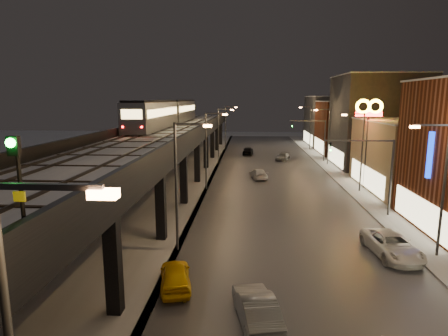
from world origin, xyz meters
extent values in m
cube|color=#46474D|center=(7.50, 35.00, 0.03)|extent=(17.00, 120.00, 0.06)
cube|color=#9FA1A8|center=(17.50, 35.00, 0.07)|extent=(4.00, 120.00, 0.14)
cube|color=#9FA1A8|center=(-6.00, 35.00, 0.03)|extent=(11.00, 120.00, 0.06)
cube|color=black|center=(-6.00, 32.00, 5.80)|extent=(9.00, 100.00, 1.00)
cube|color=black|center=(-2.30, 5.00, 2.65)|extent=(0.70, 0.70, 5.30)
cube|color=black|center=(-6.00, 5.00, 5.15)|extent=(8.00, 0.60, 0.50)
cube|color=black|center=(-9.70, 15.00, 2.65)|extent=(0.70, 0.70, 5.30)
cube|color=black|center=(-2.30, 15.00, 2.65)|extent=(0.70, 0.70, 5.30)
cube|color=black|center=(-6.00, 15.00, 5.15)|extent=(8.00, 0.60, 0.50)
cube|color=black|center=(-9.70, 25.00, 2.65)|extent=(0.70, 0.70, 5.30)
cube|color=black|center=(-2.30, 25.00, 2.65)|extent=(0.70, 0.70, 5.30)
cube|color=black|center=(-6.00, 25.00, 5.15)|extent=(8.00, 0.60, 0.50)
cube|color=black|center=(-9.70, 35.00, 2.65)|extent=(0.70, 0.70, 5.30)
cube|color=black|center=(-2.30, 35.00, 2.65)|extent=(0.70, 0.70, 5.30)
cube|color=black|center=(-6.00, 35.00, 5.15)|extent=(8.00, 0.60, 0.50)
cube|color=black|center=(-9.70, 45.00, 2.65)|extent=(0.70, 0.70, 5.30)
cube|color=black|center=(-2.30, 45.00, 2.65)|extent=(0.70, 0.70, 5.30)
cube|color=black|center=(-6.00, 45.00, 5.15)|extent=(8.00, 0.60, 0.50)
cube|color=black|center=(-9.70, 55.00, 2.65)|extent=(0.70, 0.70, 5.30)
cube|color=black|center=(-2.30, 55.00, 2.65)|extent=(0.70, 0.70, 5.30)
cube|color=black|center=(-6.00, 55.00, 5.15)|extent=(8.00, 0.60, 0.50)
cube|color=black|center=(-9.70, 65.00, 2.65)|extent=(0.70, 0.70, 5.30)
cube|color=black|center=(-2.30, 65.00, 2.65)|extent=(0.70, 0.70, 5.30)
cube|color=black|center=(-6.00, 65.00, 5.15)|extent=(8.00, 0.60, 0.50)
cube|color=black|center=(-9.70, 75.00, 2.65)|extent=(0.70, 0.70, 5.30)
cube|color=black|center=(-2.30, 75.00, 2.65)|extent=(0.70, 0.70, 5.30)
cube|color=black|center=(-6.00, 75.00, 5.15)|extent=(8.00, 0.60, 0.50)
cube|color=#B2B7C1|center=(-6.00, 32.00, 6.38)|extent=(8.40, 100.00, 0.16)
cube|color=#332D28|center=(-9.22, 32.00, 6.54)|extent=(0.08, 98.00, 0.16)
cube|color=#332D28|center=(-7.78, 32.00, 6.54)|extent=(0.08, 98.00, 0.16)
cube|color=#332D28|center=(-4.72, 32.00, 6.54)|extent=(0.08, 98.00, 0.16)
cube|color=#332D28|center=(-3.28, 32.00, 6.54)|extent=(0.08, 98.00, 0.16)
cube|color=black|center=(-6.00, 18.00, 6.49)|extent=(7.80, 0.24, 0.06)
cube|color=black|center=(-6.00, 34.00, 6.49)|extent=(7.80, 0.24, 0.06)
cube|color=black|center=(-6.00, 50.00, 6.49)|extent=(7.80, 0.24, 0.06)
cube|color=black|center=(-6.00, 66.00, 6.49)|extent=(7.80, 0.24, 0.06)
cube|color=black|center=(-1.65, 32.00, 6.85)|extent=(0.30, 100.00, 1.10)
cube|color=black|center=(-10.35, 32.00, 6.85)|extent=(0.30, 100.00, 1.10)
cube|color=beige|center=(17.95, 18.00, 1.60)|extent=(0.10, 9.60, 2.40)
cube|color=#8E7857|center=(24.00, 32.00, 4.00)|extent=(12.00, 15.00, 8.00)
cube|color=beige|center=(17.95, 32.00, 1.60)|extent=(0.10, 12.00, 2.40)
cube|color=#B2B7C1|center=(24.00, 32.00, 8.08)|extent=(12.20, 15.20, 0.16)
cube|color=#29292C|center=(24.00, 48.00, 7.00)|extent=(12.00, 13.00, 14.00)
cube|color=beige|center=(17.95, 48.00, 1.60)|extent=(0.10, 10.40, 2.40)
cube|color=#B2B7C1|center=(24.00, 48.00, 14.08)|extent=(12.20, 13.20, 0.16)
cube|color=brown|center=(24.00, 62.00, 5.00)|extent=(12.00, 12.00, 10.00)
cube|color=beige|center=(17.95, 62.00, 1.60)|extent=(0.10, 9.60, 2.40)
cube|color=#B2B7C1|center=(24.00, 62.00, 10.08)|extent=(12.20, 12.20, 0.16)
cube|color=#393A3C|center=(24.00, 76.00, 5.50)|extent=(12.00, 16.00, 11.00)
cube|color=beige|center=(17.95, 76.00, 1.60)|extent=(0.10, 12.80, 2.40)
cube|color=#B2B7C1|center=(24.00, 76.00, 11.08)|extent=(12.20, 16.20, 0.16)
cube|color=#38383A|center=(0.40, -5.00, 8.90)|extent=(2.20, 0.12, 0.12)
cube|color=#FF9D59|center=(1.50, -5.00, 8.78)|extent=(0.55, 0.28, 0.18)
cylinder|color=#38383A|center=(-0.70, 13.00, 4.50)|extent=(0.18, 0.18, 9.00)
cube|color=#38383A|center=(0.40, 13.00, 8.90)|extent=(2.20, 0.12, 0.12)
cube|color=#FF9D59|center=(1.50, 13.00, 8.78)|extent=(0.55, 0.28, 0.18)
cylinder|color=#38383A|center=(17.00, 13.00, 4.50)|extent=(0.18, 0.18, 9.00)
cube|color=#38383A|center=(15.90, 13.00, 8.90)|extent=(2.20, 0.12, 0.12)
cube|color=#FF9D59|center=(14.80, 13.00, 8.78)|extent=(0.55, 0.28, 0.18)
cylinder|color=#38383A|center=(-0.70, 31.00, 4.50)|extent=(0.18, 0.18, 9.00)
cube|color=#38383A|center=(0.40, 31.00, 8.90)|extent=(2.20, 0.12, 0.12)
cube|color=#FF9D59|center=(1.50, 31.00, 8.78)|extent=(0.55, 0.28, 0.18)
cylinder|color=#38383A|center=(17.00, 31.00, 4.50)|extent=(0.18, 0.18, 9.00)
cube|color=#38383A|center=(15.90, 31.00, 8.90)|extent=(2.20, 0.12, 0.12)
cube|color=#FF9D59|center=(14.80, 31.00, 8.78)|extent=(0.55, 0.28, 0.18)
cylinder|color=#38383A|center=(-0.70, 49.00, 4.50)|extent=(0.18, 0.18, 9.00)
cube|color=#38383A|center=(0.40, 49.00, 8.90)|extent=(2.20, 0.12, 0.12)
cube|color=#FF9D59|center=(1.50, 49.00, 8.78)|extent=(0.55, 0.28, 0.18)
cylinder|color=#38383A|center=(17.00, 49.00, 4.50)|extent=(0.18, 0.18, 9.00)
cube|color=#38383A|center=(15.90, 49.00, 8.90)|extent=(2.20, 0.12, 0.12)
cube|color=#FF9D59|center=(14.80, 49.00, 8.78)|extent=(0.55, 0.28, 0.18)
cylinder|color=#38383A|center=(-0.70, 67.00, 4.50)|extent=(0.18, 0.18, 9.00)
cube|color=#38383A|center=(0.40, 67.00, 8.90)|extent=(2.20, 0.12, 0.12)
cube|color=#FF9D59|center=(1.50, 67.00, 8.78)|extent=(0.55, 0.28, 0.18)
cylinder|color=#38383A|center=(17.00, 67.00, 4.50)|extent=(0.18, 0.18, 9.00)
cube|color=#38383A|center=(15.90, 67.00, 8.90)|extent=(2.20, 0.12, 0.12)
cube|color=#FF9D59|center=(14.80, 67.00, 8.78)|extent=(0.55, 0.28, 0.18)
cylinder|color=#38383A|center=(17.00, 22.00, 3.50)|extent=(0.20, 0.20, 7.00)
cube|color=#38383A|center=(14.00, 22.00, 6.90)|extent=(6.00, 0.12, 0.12)
imported|color=black|center=(11.50, 22.00, 6.40)|extent=(0.20, 0.16, 1.00)
sphere|color=#0CFF26|center=(11.50, 21.85, 6.15)|extent=(0.18, 0.18, 0.18)
cylinder|color=#38383A|center=(17.00, 52.00, 3.50)|extent=(0.20, 0.20, 7.00)
cube|color=#38383A|center=(14.00, 52.00, 6.90)|extent=(6.00, 0.12, 0.12)
imported|color=black|center=(11.50, 52.00, 6.40)|extent=(0.20, 0.16, 1.00)
sphere|color=#0CFF26|center=(11.50, 51.85, 6.15)|extent=(0.18, 0.18, 0.18)
cube|color=gray|center=(-8.50, 37.76, 8.36)|extent=(3.06, 18.47, 3.48)
cube|color=black|center=(-8.50, 37.76, 10.24)|extent=(2.74, 17.95, 0.26)
cube|color=#E2BE6F|center=(-10.04, 37.76, 8.84)|extent=(0.05, 16.89, 0.95)
cube|color=#E2BE6F|center=(-6.96, 37.76, 8.84)|extent=(0.05, 16.89, 0.95)
cube|color=gray|center=(-8.50, 57.03, 8.36)|extent=(3.06, 18.47, 3.48)
cube|color=black|center=(-8.50, 57.03, 10.24)|extent=(2.74, 17.95, 0.26)
cube|color=#E2BE6F|center=(-10.04, 57.03, 8.84)|extent=(0.05, 16.89, 0.95)
cube|color=#E2BE6F|center=(-6.96, 57.03, 8.84)|extent=(0.05, 16.89, 0.95)
cube|color=#E2BE6F|center=(-8.50, 28.51, 8.89)|extent=(2.32, 0.05, 1.06)
sphere|color=#FF0C0C|center=(-9.56, 28.49, 7.52)|extent=(0.21, 0.21, 0.21)
sphere|color=#FF0C0C|center=(-7.44, 28.49, 7.52)|extent=(0.21, 0.21, 0.21)
cylinder|color=black|center=(-2.10, -1.94, 8.08)|extent=(0.12, 0.12, 2.92)
cube|color=black|center=(-2.10, -2.06, 9.29)|extent=(0.31, 0.18, 0.53)
sphere|color=#0CFF26|center=(-2.10, -2.18, 9.39)|extent=(0.25, 0.25, 0.25)
cube|color=#FAFA18|center=(-2.10, -2.04, 7.88)|extent=(0.34, 0.04, 0.29)
imported|color=#EDB604|center=(0.19, 7.67, 0.70)|extent=(2.50, 4.39, 1.41)
imported|color=gray|center=(4.67, 4.54, 0.76)|extent=(2.53, 4.87, 1.53)
imported|color=silver|center=(5.59, 37.40, 0.65)|extent=(2.64, 4.75, 1.30)
imported|color=black|center=(4.11, 59.08, 0.76)|extent=(2.18, 4.60, 1.52)
imported|color=silver|center=(13.96, 12.89, 0.76)|extent=(3.12, 5.73, 1.53)
imported|color=slate|center=(10.15, 52.66, 0.62)|extent=(3.03, 4.63, 1.25)
cylinder|color=#38383A|center=(18.00, 32.76, 4.25)|extent=(0.24, 0.24, 8.49)
cube|color=#FF0C0C|center=(18.00, 32.76, 8.81)|extent=(2.97, 0.25, 0.53)
torus|color=yellow|center=(17.31, 32.76, 9.66)|extent=(1.73, 0.39, 1.72)
torus|color=yellow|center=(18.69, 32.76, 9.66)|extent=(1.73, 0.39, 1.72)
cylinder|color=#38383A|center=(18.50, 17.09, 2.45)|extent=(0.28, 0.28, 4.90)
cube|color=#0627CC|center=(18.50, 17.09, 6.37)|extent=(1.57, 0.35, 3.53)
camera|label=1|loc=(4.22, -11.67, 10.54)|focal=30.00mm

